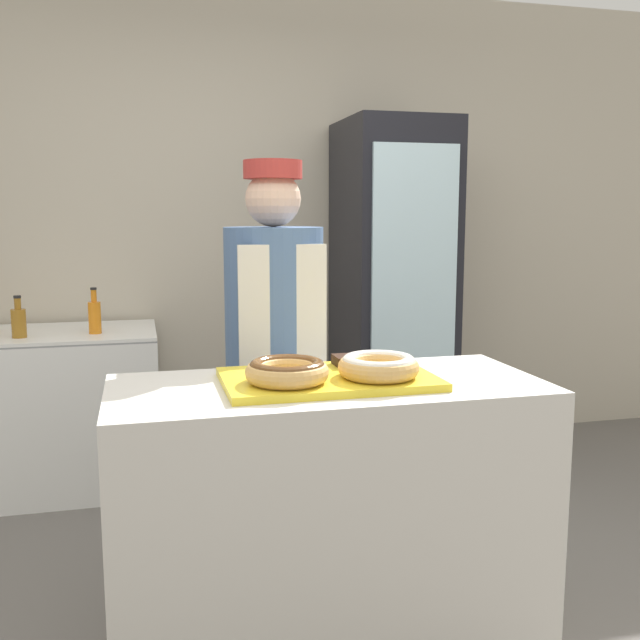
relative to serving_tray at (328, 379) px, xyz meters
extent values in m
cube|color=#BCB29E|center=(0.00, 2.13, 0.43)|extent=(8.00, 0.06, 2.70)
cube|color=beige|center=(0.00, 0.00, -0.47)|extent=(1.32, 0.59, 0.91)
cube|color=yellow|center=(0.00, 0.00, 0.00)|extent=(0.64, 0.40, 0.02)
torus|color=tan|center=(-0.14, -0.06, 0.04)|extent=(0.25, 0.25, 0.06)
torus|color=brown|center=(-0.14, -0.06, 0.06)|extent=(0.22, 0.22, 0.04)
torus|color=tan|center=(0.14, -0.06, 0.04)|extent=(0.25, 0.25, 0.06)
torus|color=white|center=(0.14, -0.06, 0.06)|extent=(0.22, 0.22, 0.04)
cube|color=black|center=(-0.10, 0.12, 0.03)|extent=(0.09, 0.09, 0.03)
cube|color=black|center=(0.10, 0.12, 0.03)|extent=(0.09, 0.09, 0.03)
cylinder|color=#4C4C51|center=(-0.05, 0.64, -0.53)|extent=(0.27, 0.27, 0.78)
cylinder|color=#4C6B99|center=(-0.05, 0.64, 0.16)|extent=(0.38, 0.38, 0.59)
cube|color=silver|center=(-0.05, 0.47, -0.23)|extent=(0.32, 0.02, 1.23)
sphere|color=beige|center=(-0.05, 0.64, 0.56)|extent=(0.21, 0.21, 0.21)
cylinder|color=#B2332D|center=(-0.05, 0.64, 0.66)|extent=(0.22, 0.22, 0.07)
cube|color=black|center=(0.84, 1.74, 0.04)|extent=(0.57, 0.65, 1.93)
cube|color=silver|center=(0.84, 1.41, 0.08)|extent=(0.47, 0.02, 1.54)
cube|color=white|center=(-0.95, 1.74, -0.51)|extent=(0.96, 0.65, 0.83)
cube|color=gray|center=(-0.95, 1.74, -0.11)|extent=(0.96, 0.65, 0.01)
cylinder|color=orange|center=(-0.77, 1.64, -0.01)|extent=(0.06, 0.06, 0.16)
cylinder|color=orange|center=(-0.77, 1.64, 0.10)|extent=(0.03, 0.03, 0.06)
cylinder|color=black|center=(-0.77, 1.64, 0.13)|extent=(0.03, 0.03, 0.01)
cylinder|color=#99661E|center=(-1.12, 1.60, -0.02)|extent=(0.07, 0.07, 0.14)
cylinder|color=#99661E|center=(-1.12, 1.60, 0.07)|extent=(0.03, 0.03, 0.05)
cylinder|color=black|center=(-1.12, 1.60, 0.10)|extent=(0.03, 0.03, 0.01)
camera|label=1|loc=(-0.55, -2.05, 0.50)|focal=40.00mm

